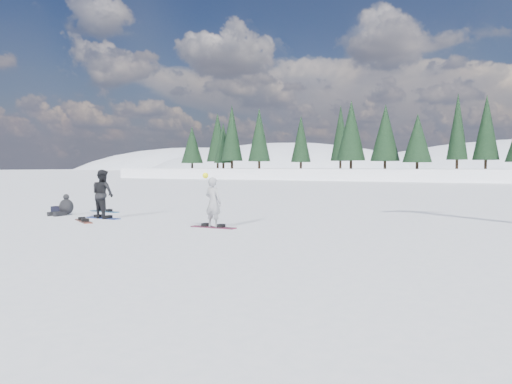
{
  "coord_description": "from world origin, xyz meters",
  "views": [
    {
      "loc": [
        10.92,
        -13.44,
        1.9
      ],
      "look_at": [
        3.95,
        0.19,
        1.1
      ],
      "focal_mm": 35.0,
      "sensor_mm": 36.0,
      "label": 1
    }
  ],
  "objects_px": {
    "seated_rider": "(65,207)",
    "snowboard_loose_b": "(84,221)",
    "gear_bag": "(58,210)",
    "snowboarder_woman": "(213,202)",
    "snowboard_loose_c": "(104,211)",
    "snowboarder_man": "(103,194)"
  },
  "relations": [
    {
      "from": "seated_rider",
      "to": "snowboard_loose_b",
      "type": "distance_m",
      "value": 2.72
    },
    {
      "from": "seated_rider",
      "to": "snowboard_loose_b",
      "type": "height_order",
      "value": "seated_rider"
    },
    {
      "from": "seated_rider",
      "to": "gear_bag",
      "type": "xyz_separation_m",
      "value": [
        -0.7,
        0.25,
        -0.16
      ]
    },
    {
      "from": "gear_bag",
      "to": "snowboarder_woman",
      "type": "bearing_deg",
      "value": -7.41
    },
    {
      "from": "snowboard_loose_b",
      "to": "snowboard_loose_c",
      "type": "bearing_deg",
      "value": 155.1
    },
    {
      "from": "snowboarder_man",
      "to": "snowboard_loose_b",
      "type": "bearing_deg",
      "value": 109.33
    },
    {
      "from": "snowboarder_man",
      "to": "snowboard_loose_b",
      "type": "height_order",
      "value": "snowboarder_man"
    },
    {
      "from": "snowboard_loose_b",
      "to": "snowboarder_man",
      "type": "bearing_deg",
      "value": 129.3
    },
    {
      "from": "snowboarder_woman",
      "to": "snowboard_loose_b",
      "type": "height_order",
      "value": "snowboarder_woman"
    },
    {
      "from": "snowboarder_man",
      "to": "snowboard_loose_b",
      "type": "relative_size",
      "value": 1.18
    },
    {
      "from": "snowboarder_man",
      "to": "gear_bag",
      "type": "height_order",
      "value": "snowboarder_man"
    },
    {
      "from": "snowboarder_man",
      "to": "seated_rider",
      "type": "relative_size",
      "value": 1.78
    },
    {
      "from": "snowboarder_woman",
      "to": "snowboard_loose_b",
      "type": "distance_m",
      "value": 4.96
    },
    {
      "from": "snowboard_loose_c",
      "to": "gear_bag",
      "type": "bearing_deg",
      "value": -120.61
    },
    {
      "from": "snowboarder_woman",
      "to": "gear_bag",
      "type": "relative_size",
      "value": 3.77
    },
    {
      "from": "snowboarder_woman",
      "to": "snowboarder_man",
      "type": "distance_m",
      "value": 5.02
    },
    {
      "from": "snowboard_loose_b",
      "to": "snowboard_loose_c",
      "type": "height_order",
      "value": "same"
    },
    {
      "from": "snowboarder_man",
      "to": "snowboard_loose_c",
      "type": "bearing_deg",
      "value": -35.0
    },
    {
      "from": "seated_rider",
      "to": "snowboarder_man",
      "type": "bearing_deg",
      "value": -0.23
    },
    {
      "from": "snowboarder_woman",
      "to": "gear_bag",
      "type": "bearing_deg",
      "value": 0.09
    },
    {
      "from": "seated_rider",
      "to": "snowboard_loose_c",
      "type": "relative_size",
      "value": 0.66
    },
    {
      "from": "seated_rider",
      "to": "gear_bag",
      "type": "relative_size",
      "value": 2.21
    }
  ]
}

